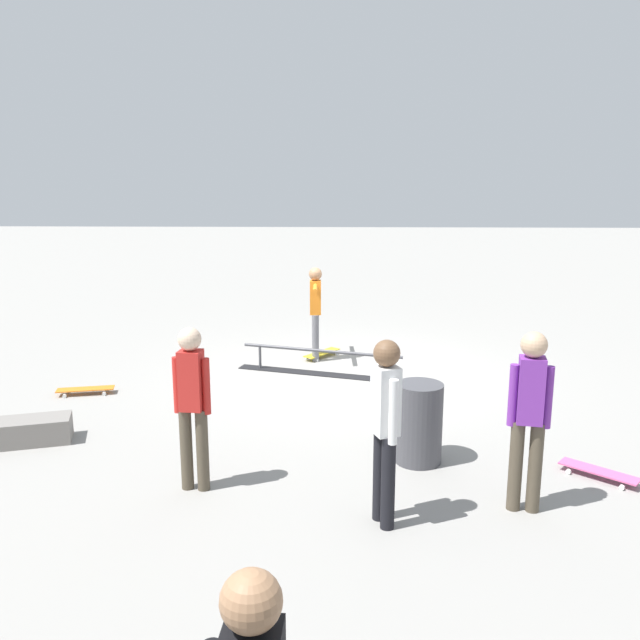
{
  "coord_description": "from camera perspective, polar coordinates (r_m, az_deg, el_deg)",
  "views": [
    {
      "loc": [
        0.16,
        10.07,
        3.12
      ],
      "look_at": [
        0.45,
        0.54,
        1.0
      ],
      "focal_mm": 36.83,
      "sensor_mm": 36.0,
      "label": 1
    }
  ],
  "objects": [
    {
      "name": "ground_plane",
      "position": [
        10.54,
        2.54,
        -4.69
      ],
      "size": [
        60.0,
        60.0,
        0.0
      ],
      "primitive_type": "plane",
      "color": "gray"
    },
    {
      "name": "skater_main",
      "position": [
        11.08,
        -0.4,
        1.14
      ],
      "size": [
        0.22,
        1.29,
        1.6
      ],
      "rotation": [
        0.0,
        0.0,
        4.74
      ],
      "color": "slate",
      "rests_on": "ground_plane"
    },
    {
      "name": "bystander_purple_shirt",
      "position": [
        6.38,
        17.72,
        -7.61
      ],
      "size": [
        0.4,
        0.24,
        1.74
      ],
      "rotation": [
        0.0,
        0.0,
        2.96
      ],
      "color": "brown",
      "rests_on": "ground_plane"
    },
    {
      "name": "skateboard_main",
      "position": [
        11.45,
        0.18,
        -2.89
      ],
      "size": [
        0.64,
        0.76,
        0.09
      ],
      "rotation": [
        0.0,
        0.0,
        4.07
      ],
      "color": "yellow",
      "rests_on": "ground_plane"
    },
    {
      "name": "bystander_white_shirt",
      "position": [
        5.89,
        5.69,
        -8.85
      ],
      "size": [
        0.27,
        0.39,
        1.73
      ],
      "rotation": [
        0.0,
        0.0,
        1.94
      ],
      "color": "black",
      "rests_on": "ground_plane"
    },
    {
      "name": "loose_skateboard_orange",
      "position": [
        10.14,
        -19.71,
        -5.7
      ],
      "size": [
        0.82,
        0.38,
        0.09
      ],
      "rotation": [
        0.0,
        0.0,
        3.36
      ],
      "color": "orange",
      "rests_on": "ground_plane"
    },
    {
      "name": "loose_skateboard_pink",
      "position": [
        7.64,
        23.06,
        -12.02
      ],
      "size": [
        0.74,
        0.67,
        0.09
      ],
      "rotation": [
        0.0,
        0.0,
        2.44
      ],
      "color": "#E05993",
      "rests_on": "ground_plane"
    },
    {
      "name": "trash_bin",
      "position": [
        7.37,
        8.58,
        -8.84
      ],
      "size": [
        0.51,
        0.51,
        0.9
      ],
      "primitive_type": "cylinder",
      "color": "#47474C",
      "rests_on": "ground_plane"
    },
    {
      "name": "grind_rail",
      "position": [
        10.45,
        0.08,
        -3.8
      ],
      "size": [
        2.74,
        0.99,
        0.41
      ],
      "rotation": [
        0.0,
        0.0,
        -0.28
      ],
      "color": "black",
      "rests_on": "ground_plane"
    },
    {
      "name": "bystander_red_shirt",
      "position": [
        6.62,
        -11.04,
        -6.81
      ],
      "size": [
        0.38,
        0.23,
        1.68
      ],
      "rotation": [
        0.0,
        0.0,
        6.17
      ],
      "color": "brown",
      "rests_on": "ground_plane"
    }
  ]
}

